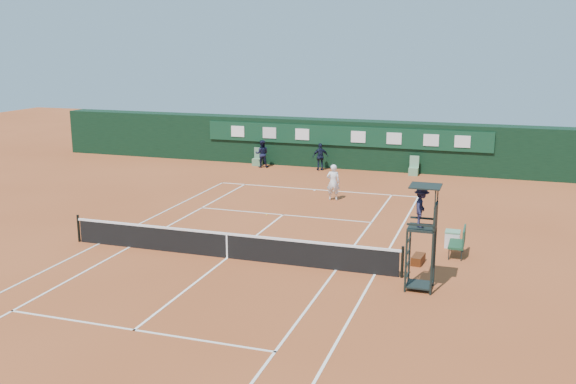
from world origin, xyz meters
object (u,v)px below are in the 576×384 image
at_px(umpire_chair, 422,215).
at_px(cooler, 452,239).
at_px(tennis_net, 227,245).
at_px(player, 333,182).
at_px(player_bench, 460,241).

relative_size(umpire_chair, cooler, 5.30).
xyz_separation_m(tennis_net, player, (1.46, 9.93, 0.40)).
height_order(tennis_net, umpire_chair, umpire_chair).
xyz_separation_m(tennis_net, umpire_chair, (7.07, -0.86, 1.95)).
relative_size(umpire_chair, player_bench, 2.85).
relative_size(tennis_net, umpire_chair, 3.77).
distance_m(umpire_chair, player, 12.26).
bearing_deg(tennis_net, player_bench, 19.76).
bearing_deg(umpire_chair, cooler, 81.89).
xyz_separation_m(tennis_net, cooler, (7.76, 3.96, -0.18)).
height_order(umpire_chair, cooler, umpire_chair).
relative_size(player_bench, cooler, 1.86).
distance_m(umpire_chair, cooler, 5.32).
bearing_deg(cooler, player, 136.52).
bearing_deg(umpire_chair, tennis_net, 173.04).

